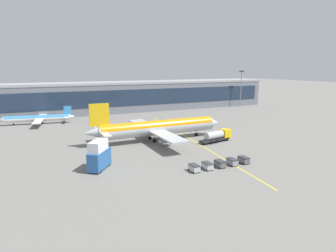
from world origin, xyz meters
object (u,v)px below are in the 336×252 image
Objects in this scene: pushback_tug at (100,154)px; baggage_cart_1 at (207,166)px; main_airliner at (158,128)px; baggage_cart_0 at (194,168)px; catering_lift at (99,155)px; baggage_cart_3 at (232,162)px; baggage_cart_2 at (220,164)px; baggage_cart_4 at (244,160)px; commuter_jet_far at (38,118)px; fuel_tanker at (218,136)px.

baggage_cart_1 is (18.72, -17.89, -0.07)m from pushback_tug.
main_airliner reaches higher than baggage_cart_1.
main_airliner is at bearing 82.72° from baggage_cart_0.
catering_lift is 2.62× the size of baggage_cart_3.
baggage_cart_3 is at bearing 0.02° from baggage_cart_2.
baggage_cart_0 and baggage_cart_4 have the same top height.
commuter_jet_far reaches higher than baggage_cart_1.
commuter_jet_far reaches higher than catering_lift.
baggage_cart_2 is at bearing -179.98° from baggage_cart_4.
baggage_cart_4 is (28.32, -17.89, -0.07)m from pushback_tug.
catering_lift is 8.75m from pushback_tug.
baggage_cart_0 is 0.10× the size of commuter_jet_far.
fuel_tanker is 68.91m from commuter_jet_far.
baggage_cart_0 is (15.52, -17.89, -0.07)m from pushback_tug.
commuter_jet_far is at bearing 114.00° from baggage_cart_1.
main_airliner is 27.51m from catering_lift.
baggage_cart_1 is (-15.46, -18.95, -0.96)m from fuel_tanker.
fuel_tanker is at bearing 64.46° from baggage_cart_3.
fuel_tanker is at bearing -47.53° from commuter_jet_far.
baggage_cart_0 is 1.00× the size of baggage_cart_3.
commuter_jet_far is at bearing 118.24° from baggage_cart_3.
fuel_tanker is 4.18× the size of baggage_cart_0.
main_airliner is 16.19× the size of baggage_cart_2.
pushback_tug is 1.63× the size of baggage_cart_0.
pushback_tug is at bearing 130.94° from baggage_cart_0.
catering_lift is at bearing 151.09° from baggage_cart_0.
commuter_jet_far is (-10.37, 60.11, -0.84)m from catering_lift.
baggage_cart_1 is at bearing -90.63° from main_airliner.
pushback_tug is 25.90m from baggage_cart_1.
baggage_cart_0 and baggage_cart_1 have the same top height.
baggage_cart_2 is at bearing 0.02° from baggage_cart_0.
main_airliner reaches higher than baggage_cart_2.
baggage_cart_2 is at bearing -83.97° from main_airliner.
pushback_tug is 53.35m from commuter_jet_far.
baggage_cart_3 is (27.10, -9.66, -2.28)m from catering_lift.
main_airliner is at bearing 108.74° from baggage_cart_4.
baggage_cart_4 is at bearing 0.02° from baggage_cart_1.
baggage_cart_1 and baggage_cart_3 have the same top height.
commuter_jet_far is (-34.27, 69.78, 1.44)m from baggage_cart_2.
commuter_jet_far is at bearing 111.77° from baggage_cart_0.
baggage_cart_2 and baggage_cart_4 have the same top height.
fuel_tanker is at bearing 57.11° from baggage_cart_2.
catering_lift reaches higher than pushback_tug.
baggage_cart_0 is 6.40m from baggage_cart_2.
baggage_cart_4 is at bearing -32.27° from pushback_tug.
baggage_cart_0 is at bearing -28.91° from catering_lift.
baggage_cart_2 is 3.20m from baggage_cart_3.
baggage_cart_1 is at bearing -179.98° from baggage_cart_2.
main_airliner is at bearing 102.54° from baggage_cart_3.
baggage_cart_3 is (25.12, -17.89, -0.07)m from pushback_tug.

